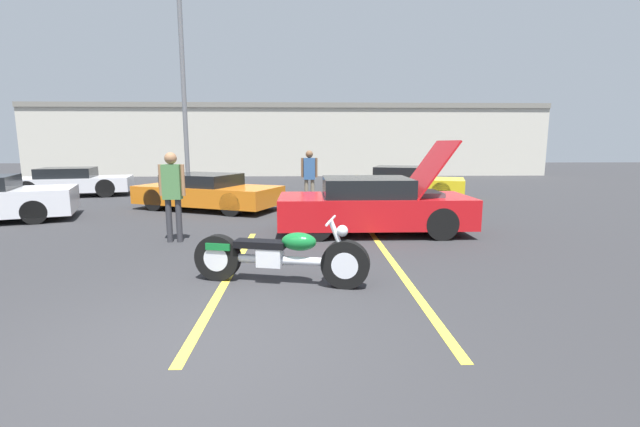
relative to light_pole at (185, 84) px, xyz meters
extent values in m
plane|color=#2D2D30|center=(3.61, -13.41, -4.29)|extent=(80.00, 80.00, 0.00)
cube|color=yellow|center=(3.49, -10.92, -4.29)|extent=(0.12, 5.81, 0.01)
cube|color=yellow|center=(6.15, -10.92, -4.29)|extent=(0.12, 5.81, 0.01)
cube|color=beige|center=(3.61, 10.84, -2.09)|extent=(32.00, 4.00, 4.40)
cube|color=slate|center=(3.61, 10.84, -0.04)|extent=(32.00, 4.20, 0.30)
cylinder|color=slate|center=(-0.08, 0.00, -0.38)|extent=(0.18, 0.18, 7.82)
cylinder|color=black|center=(5.22, -11.66, -3.95)|extent=(0.70, 0.31, 0.68)
cylinder|color=black|center=(3.37, -11.24, -3.95)|extent=(0.70, 0.31, 0.68)
cylinder|color=silver|center=(5.22, -11.66, -3.95)|extent=(0.40, 0.25, 0.37)
cylinder|color=silver|center=(3.37, -11.24, -3.95)|extent=(0.40, 0.25, 0.37)
cylinder|color=silver|center=(4.30, -11.45, -3.93)|extent=(1.60, 0.47, 0.12)
cube|color=silver|center=(4.16, -11.42, -3.89)|extent=(0.40, 0.31, 0.28)
ellipsoid|color=#146B2D|center=(4.57, -11.52, -3.65)|extent=(0.55, 0.38, 0.26)
cube|color=black|center=(4.02, -11.39, -3.71)|extent=(0.78, 0.42, 0.10)
cube|color=#146B2D|center=(3.41, -11.25, -3.76)|extent=(0.41, 0.30, 0.10)
cylinder|color=silver|center=(5.13, -11.64, -3.63)|extent=(0.32, 0.14, 0.63)
cylinder|color=silver|center=(5.02, -11.62, -3.33)|extent=(0.19, 0.69, 0.04)
sphere|color=silver|center=(5.18, -11.65, -3.47)|extent=(0.16, 0.16, 0.16)
cylinder|color=silver|center=(3.90, -11.25, -3.99)|extent=(1.23, 0.36, 0.09)
cube|color=red|center=(6.20, -7.95, -3.77)|extent=(4.24, 1.78, 0.66)
cube|color=black|center=(6.03, -7.95, -3.24)|extent=(1.91, 1.60, 0.40)
cylinder|color=black|center=(7.51, -8.73, -3.95)|extent=(0.69, 0.22, 0.69)
cylinder|color=black|center=(7.52, -7.18, -3.95)|extent=(0.69, 0.22, 0.69)
cylinder|color=black|center=(4.89, -8.72, -3.95)|extent=(0.69, 0.22, 0.69)
cylinder|color=black|center=(4.89, -7.17, -3.95)|extent=(0.69, 0.22, 0.69)
cube|color=red|center=(7.41, -7.95, -2.84)|extent=(0.89, 1.63, 1.24)
cube|color=#4C4C51|center=(7.37, -7.95, -3.48)|extent=(0.60, 0.97, 0.28)
cylinder|color=black|center=(-2.14, -6.61, -3.99)|extent=(0.65, 0.42, 0.61)
cylinder|color=black|center=(-2.71, -5.10, -3.99)|extent=(0.65, 0.42, 0.61)
cube|color=orange|center=(1.69, -4.34, -3.84)|extent=(4.71, 3.39, 0.54)
cube|color=black|center=(1.53, -4.27, -3.39)|extent=(2.44, 2.28, 0.36)
cylinder|color=black|center=(2.61, -5.61, -3.96)|extent=(0.69, 0.46, 0.66)
cylinder|color=black|center=(3.24, -4.13, -3.96)|extent=(0.69, 0.46, 0.66)
cylinder|color=black|center=(0.14, -4.55, -3.96)|extent=(0.69, 0.46, 0.66)
cylinder|color=black|center=(0.77, -3.07, -3.96)|extent=(0.69, 0.46, 0.66)
cube|color=yellow|center=(8.42, -1.51, -3.84)|extent=(4.56, 3.04, 0.54)
cube|color=black|center=(8.26, -1.46, -3.36)|extent=(2.30, 2.15, 0.42)
cylinder|color=black|center=(9.41, -2.68, -3.96)|extent=(0.70, 0.41, 0.66)
cylinder|color=black|center=(9.91, -1.15, -3.96)|extent=(0.70, 0.41, 0.66)
cylinder|color=black|center=(6.94, -1.87, -3.96)|extent=(0.70, 0.41, 0.66)
cylinder|color=black|center=(7.43, -0.34, -3.96)|extent=(0.70, 0.41, 0.66)
cube|color=silver|center=(-4.24, -0.80, -3.84)|extent=(4.40, 2.69, 0.53)
cube|color=black|center=(-4.40, -0.84, -3.39)|extent=(2.17, 1.97, 0.37)
cylinder|color=black|center=(-2.82, -1.23, -3.95)|extent=(0.72, 0.38, 0.68)
cylinder|color=black|center=(-3.19, 0.25, -3.95)|extent=(0.72, 0.38, 0.68)
cylinder|color=black|center=(-5.29, -1.85, -3.95)|extent=(0.72, 0.38, 0.68)
cylinder|color=black|center=(-5.66, -0.36, -3.95)|extent=(0.72, 0.38, 0.68)
cylinder|color=#333338|center=(1.87, -8.72, -3.85)|extent=(0.12, 0.12, 0.89)
cylinder|color=#333338|center=(2.07, -8.72, -3.85)|extent=(0.12, 0.12, 0.89)
cube|color=#4C7F47|center=(1.97, -8.72, -3.05)|extent=(0.36, 0.20, 0.70)
cylinder|color=#9E704C|center=(1.75, -8.72, -3.01)|extent=(0.08, 0.08, 0.63)
cylinder|color=#9E704C|center=(2.19, -8.72, -3.01)|extent=(0.08, 0.08, 0.63)
sphere|color=#9E704C|center=(1.97, -8.72, -2.58)|extent=(0.24, 0.24, 0.24)
cylinder|color=gray|center=(4.69, -3.77, -3.86)|extent=(0.12, 0.12, 0.86)
cylinder|color=gray|center=(4.89, -3.77, -3.86)|extent=(0.12, 0.12, 0.86)
cube|color=#335B93|center=(4.79, -3.77, -3.09)|extent=(0.36, 0.20, 0.68)
cylinder|color=brown|center=(4.57, -3.77, -3.05)|extent=(0.08, 0.08, 0.62)
cylinder|color=brown|center=(5.01, -3.77, -3.05)|extent=(0.08, 0.08, 0.62)
sphere|color=brown|center=(4.79, -3.77, -2.63)|extent=(0.23, 0.23, 0.23)
camera|label=1|loc=(4.67, -17.42, -2.27)|focal=24.00mm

